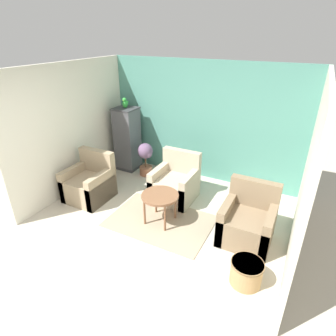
# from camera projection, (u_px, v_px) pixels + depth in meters

# --- Properties ---
(ground_plane) EXTENTS (20.00, 20.00, 0.00)m
(ground_plane) POSITION_uv_depth(u_px,v_px,m) (116.00, 268.00, 3.86)
(ground_plane) COLOR beige
(ground_plane) RESTS_ON ground
(wall_back_accent) EXTENTS (4.23, 0.06, 2.46)m
(wall_back_accent) POSITION_uv_depth(u_px,v_px,m) (203.00, 122.00, 5.82)
(wall_back_accent) COLOR #4C897A
(wall_back_accent) RESTS_ON ground_plane
(wall_left) EXTENTS (0.06, 3.11, 2.46)m
(wall_left) POSITION_uv_depth(u_px,v_px,m) (72.00, 129.00, 5.42)
(wall_left) COLOR beige
(wall_left) RESTS_ON ground_plane
(wall_right) EXTENTS (0.06, 3.11, 2.46)m
(wall_right) POSITION_uv_depth(u_px,v_px,m) (308.00, 175.00, 3.70)
(wall_right) COLOR beige
(wall_right) RESTS_ON ground_plane
(area_rug) EXTENTS (1.73, 1.17, 0.01)m
(area_rug) POSITION_uv_depth(u_px,v_px,m) (160.00, 221.00, 4.81)
(area_rug) COLOR gray
(area_rug) RESTS_ON ground_plane
(coffee_table) EXTENTS (0.62, 0.62, 0.53)m
(coffee_table) POSITION_uv_depth(u_px,v_px,m) (160.00, 198.00, 4.61)
(coffee_table) COLOR brown
(coffee_table) RESTS_ON ground_plane
(armchair_left) EXTENTS (0.76, 0.77, 0.90)m
(armchair_left) POSITION_uv_depth(u_px,v_px,m) (90.00, 184.00, 5.37)
(armchair_left) COLOR #9E896B
(armchair_left) RESTS_ON ground_plane
(armchair_right) EXTENTS (0.76, 0.77, 0.90)m
(armchair_right) POSITION_uv_depth(u_px,v_px,m) (248.00, 222.00, 4.29)
(armchair_right) COLOR #7A664C
(armchair_right) RESTS_ON ground_plane
(armchair_middle) EXTENTS (0.76, 0.77, 0.90)m
(armchair_middle) POSITION_uv_depth(u_px,v_px,m) (175.00, 184.00, 5.36)
(armchair_middle) COLOR tan
(armchair_middle) RESTS_ON ground_plane
(birdcage) EXTENTS (0.48, 0.48, 1.44)m
(birdcage) POSITION_uv_depth(u_px,v_px,m) (127.00, 139.00, 6.38)
(birdcage) COLOR #353539
(birdcage) RESTS_ON ground_plane
(parrot) EXTENTS (0.11, 0.19, 0.23)m
(parrot) POSITION_uv_depth(u_px,v_px,m) (125.00, 103.00, 6.02)
(parrot) COLOR green
(parrot) RESTS_ON birdcage
(potted_plant) EXTENTS (0.37, 0.34, 0.75)m
(potted_plant) POSITION_uv_depth(u_px,v_px,m) (145.00, 156.00, 6.19)
(potted_plant) COLOR brown
(potted_plant) RESTS_ON ground_plane
(wicker_basket) EXTENTS (0.42, 0.42, 0.33)m
(wicker_basket) POSITION_uv_depth(u_px,v_px,m) (246.00, 272.00, 3.57)
(wicker_basket) COLOR #A37F51
(wicker_basket) RESTS_ON ground_plane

